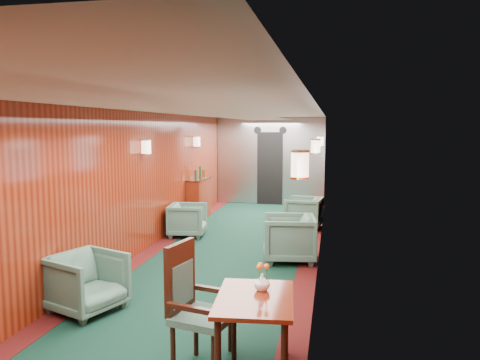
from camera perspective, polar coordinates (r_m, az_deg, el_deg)
The scene contains 12 objects.
room at distance 7.15m, azimuth -2.47°, elevation 2.45°, with size 12.00×12.10×2.40m.
bulkhead at distance 12.99m, azimuth 3.70°, elevation 2.27°, with size 2.98×0.17×2.39m.
windows_right at distance 7.22m, azimuth 9.57°, elevation 0.93°, with size 0.02×8.60×0.80m.
wall_sconces at distance 7.70m, azimuth -1.48°, elevation 3.89°, with size 2.97×7.97×0.25m.
dining_table at distance 4.15m, azimuth 1.82°, elevation -15.48°, with size 0.73×0.98×0.70m.
side_chair at distance 4.28m, azimuth -5.73°, elevation -14.45°, with size 0.60×0.62×1.12m.
credenza at distance 10.92m, azimuth -5.03°, elevation -2.24°, with size 0.33×1.06×1.23m.
flower_vase at distance 4.24m, azimuth 2.70°, elevation -12.32°, with size 0.15×0.15×0.15m, color white.
armchair_left_near at distance 5.83m, azimuth -18.20°, elevation -11.78°, with size 0.73×0.75×0.69m, color #1B3F35.
armchair_left_far at distance 9.27m, azimuth -6.41°, elevation -4.85°, with size 0.69×0.71×0.64m, color #1B3F35.
armchair_right_near at distance 7.56m, azimuth 6.00°, elevation -7.06°, with size 0.79×0.82×0.74m, color #1B3F35.
armchair_right_far at distance 10.01m, azimuth 7.78°, elevation -3.96°, with size 0.71×0.73×0.67m, color #1B3F35.
Camera 1 is at (1.68, -6.93, 2.14)m, focal length 35.00 mm.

